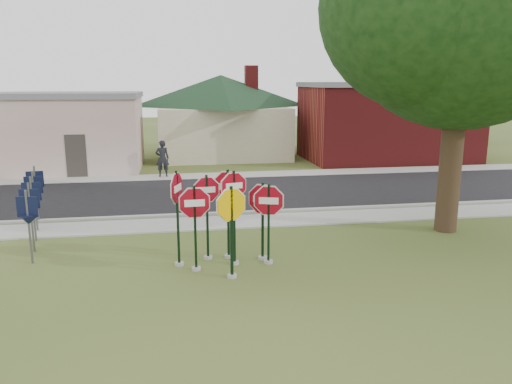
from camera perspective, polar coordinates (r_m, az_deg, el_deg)
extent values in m
plane|color=#384C1C|center=(11.96, -3.11, -10.88)|extent=(120.00, 120.00, 0.00)
cube|color=gray|center=(17.12, -5.18, -3.56)|extent=(60.00, 1.60, 0.06)
cube|color=black|center=(21.48, -6.10, -0.31)|extent=(60.00, 7.00, 0.04)
cube|color=gray|center=(25.69, -6.69, 1.80)|extent=(60.00, 1.60, 0.06)
cube|color=gray|center=(18.08, -5.42, -2.57)|extent=(60.00, 0.20, 0.14)
cylinder|color=#98968F|center=(13.40, -2.46, -8.07)|extent=(0.24, 0.24, 0.08)
cube|color=black|center=(13.02, -2.51, -3.02)|extent=(0.07, 0.06, 2.53)
cylinder|color=white|center=(12.82, -2.55, 0.72)|extent=(0.95, 0.24, 0.97)
cylinder|color=maroon|center=(12.82, -2.55, 0.72)|extent=(0.88, 0.23, 0.90)
cube|color=white|center=(12.82, -2.55, 0.72)|extent=(0.44, 0.11, 0.15)
cylinder|color=#98968F|center=(12.53, -2.75, -9.56)|extent=(0.24, 0.24, 0.08)
cube|color=black|center=(12.16, -2.80, -4.68)|extent=(0.08, 0.07, 2.31)
cylinder|color=white|center=(11.97, -2.84, -1.47)|extent=(1.04, 0.50, 1.15)
cylinder|color=#E6AE00|center=(11.97, -2.84, -1.47)|extent=(0.97, 0.47, 1.06)
cylinder|color=#98968F|center=(13.08, -6.84, -8.68)|extent=(0.24, 0.24, 0.08)
cube|color=black|center=(12.73, -6.96, -4.18)|extent=(0.06, 0.05, 2.22)
cylinder|color=white|center=(12.56, -7.04, -1.24)|extent=(1.10, 0.06, 1.10)
cylinder|color=maroon|center=(12.56, -7.04, -1.24)|extent=(1.02, 0.07, 1.02)
cube|color=white|center=(12.56, -7.04, -1.24)|extent=(0.51, 0.03, 0.18)
cylinder|color=#98968F|center=(13.47, 1.43, -7.95)|extent=(0.24, 0.24, 0.08)
cube|color=black|center=(13.14, 1.45, -3.69)|extent=(0.07, 0.07, 2.16)
cylinder|color=white|center=(12.98, 1.47, -0.99)|extent=(1.07, 0.34, 1.11)
cylinder|color=maroon|center=(12.98, 1.47, -0.99)|extent=(0.99, 0.32, 1.03)
cube|color=white|center=(12.98, 1.47, -0.99)|extent=(0.49, 0.16, 0.18)
cylinder|color=#98968F|center=(13.89, -3.12, -7.32)|extent=(0.24, 0.24, 0.08)
cube|color=black|center=(13.54, -3.18, -2.56)|extent=(0.07, 0.07, 2.47)
cylinder|color=white|center=(13.36, -3.22, 0.61)|extent=(1.09, 0.47, 1.18)
cylinder|color=maroon|center=(13.36, -3.22, 0.61)|extent=(1.01, 0.44, 1.09)
cube|color=white|center=(13.36, -3.22, 0.61)|extent=(0.50, 0.22, 0.19)
cylinder|color=#98968F|center=(13.84, -5.49, -7.43)|extent=(0.24, 0.24, 0.08)
cube|color=black|center=(13.50, -5.59, -2.92)|extent=(0.07, 0.06, 2.34)
cylinder|color=white|center=(13.32, -5.66, 0.27)|extent=(0.98, 0.16, 0.99)
cylinder|color=maroon|center=(13.32, -5.66, 0.27)|extent=(0.91, 0.15, 0.91)
cube|color=white|center=(13.32, -5.66, 0.27)|extent=(0.45, 0.08, 0.16)
cylinder|color=#98968F|center=(13.76, 0.76, -7.51)|extent=(0.24, 0.24, 0.08)
cube|color=black|center=(13.44, 0.77, -3.38)|extent=(0.08, 0.07, 2.14)
cylinder|color=white|center=(13.29, 0.78, -0.85)|extent=(0.99, 0.61, 1.15)
cylinder|color=maroon|center=(13.29, 0.78, -0.85)|extent=(0.92, 0.57, 1.07)
cube|color=white|center=(13.29, 0.78, -0.85)|extent=(0.46, 0.28, 0.18)
cylinder|color=#98968F|center=(13.46, -8.75, -8.11)|extent=(0.24, 0.24, 0.08)
cube|color=black|center=(13.08, -8.93, -3.06)|extent=(0.07, 0.07, 2.54)
cylinder|color=white|center=(12.89, -9.05, 0.45)|extent=(0.40, 1.06, 1.13)
cylinder|color=maroon|center=(12.89, -9.05, 0.45)|extent=(0.38, 0.99, 1.04)
cube|color=white|center=(12.89, -9.05, 0.45)|extent=(0.19, 0.49, 0.18)
cube|color=#59595E|center=(14.45, -24.50, -3.68)|extent=(0.05, 0.05, 2.00)
cube|color=black|center=(14.32, -24.70, -1.56)|extent=(0.55, 0.13, 0.55)
cone|color=black|center=(14.40, -24.58, -2.92)|extent=(0.65, 0.65, 0.25)
cube|color=#59595E|center=(15.43, -24.29, -2.68)|extent=(0.05, 0.05, 2.00)
cube|color=black|center=(15.31, -24.47, -0.69)|extent=(0.55, 0.09, 0.55)
cone|color=black|center=(15.39, -24.36, -1.96)|extent=(0.62, 0.62, 0.25)
cube|color=#59595E|center=(16.42, -24.11, -1.81)|extent=(0.05, 0.05, 2.00)
cube|color=black|center=(16.31, -24.28, 0.07)|extent=(0.55, 0.05, 0.55)
cone|color=black|center=(16.38, -24.17, -1.13)|extent=(0.58, 0.58, 0.25)
cube|color=#59595E|center=(17.41, -23.94, -1.03)|extent=(0.05, 0.05, 2.00)
cube|color=black|center=(17.30, -24.10, 0.74)|extent=(0.55, 0.05, 0.55)
cone|color=black|center=(17.37, -24.00, -0.39)|extent=(0.58, 0.58, 0.25)
cube|color=#59595E|center=(18.41, -23.79, -0.33)|extent=(0.05, 0.05, 2.00)
cube|color=black|center=(18.31, -23.94, 1.34)|extent=(0.55, 0.09, 0.55)
cone|color=black|center=(18.37, -23.85, 0.27)|extent=(0.62, 0.62, 0.25)
cube|color=beige|center=(30.09, -24.64, 6.10)|extent=(12.00, 6.00, 4.00)
cube|color=slate|center=(29.97, -25.00, 9.99)|extent=(12.20, 6.20, 0.30)
cube|color=#332D28|center=(26.64, -19.85, 3.85)|extent=(1.00, 0.10, 2.20)
cube|color=beige|center=(33.23, -3.97, 6.99)|extent=(8.00, 8.00, 3.20)
pyramid|color=black|center=(33.08, -4.06, 13.21)|extent=(11.60, 11.60, 2.00)
cube|color=maroon|center=(33.33, -0.55, 12.89)|extent=(0.80, 0.80, 1.60)
cube|color=maroon|center=(32.34, 14.74, 7.62)|extent=(10.00, 6.00, 4.50)
cube|color=slate|center=(32.24, 14.98, 11.78)|extent=(10.20, 6.20, 0.30)
cube|color=white|center=(28.82, 13.51, 7.85)|extent=(2.00, 0.08, 0.90)
cylinder|color=#322416|center=(16.95, 21.49, 4.92)|extent=(0.70, 0.70, 5.54)
sphere|color=black|center=(17.00, 22.72, 19.60)|extent=(7.70, 7.70, 7.70)
cylinder|color=#322416|center=(43.68, 22.83, 7.88)|extent=(0.50, 0.50, 4.00)
sphere|color=black|center=(43.60, 23.23, 12.59)|extent=(5.60, 5.60, 5.60)
imported|color=black|center=(25.61, -10.65, 3.80)|extent=(0.70, 0.48, 1.85)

